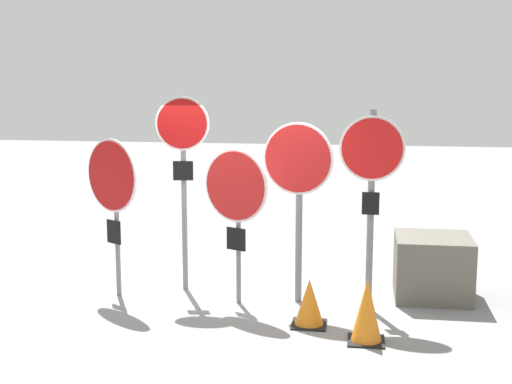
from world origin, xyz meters
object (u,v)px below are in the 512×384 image
stop_sign_0 (112,185)px  stop_sign_1 (183,152)px  traffic_cone_0 (367,311)px  traffic_cone_1 (309,303)px  stop_sign_3 (298,177)px  stop_sign_2 (236,194)px  storage_crate (433,267)px  stop_sign_4 (371,174)px

stop_sign_0 → stop_sign_1: size_ratio=0.80×
stop_sign_0 → stop_sign_1: bearing=57.8°
stop_sign_1 → traffic_cone_0: stop_sign_1 is taller
traffic_cone_1 → stop_sign_3: bearing=104.9°
stop_sign_0 → stop_sign_3: size_ratio=0.90×
stop_sign_3 → stop_sign_1: bearing=-179.8°
stop_sign_0 → stop_sign_1: stop_sign_1 is taller
stop_sign_2 → storage_crate: bearing=39.3°
stop_sign_0 → traffic_cone_1: 2.96m
stop_sign_3 → stop_sign_4: stop_sign_4 is taller
stop_sign_2 → stop_sign_4: size_ratio=0.80×
stop_sign_1 → storage_crate: (3.29, 0.18, -1.48)m
stop_sign_4 → traffic_cone_1: (-0.69, -0.63, -1.44)m
stop_sign_1 → stop_sign_2: bearing=-38.4°
stop_sign_2 → storage_crate: 2.77m
traffic_cone_0 → traffic_cone_1: size_ratio=1.29×
stop_sign_2 → traffic_cone_1: (0.98, -0.64, -1.15)m
stop_sign_1 → stop_sign_4: bearing=-18.5°
stop_sign_2 → stop_sign_3: bearing=36.5°
traffic_cone_0 → stop_sign_1: bearing=147.5°
stop_sign_1 → stop_sign_2: (0.79, -0.48, -0.47)m
stop_sign_0 → storage_crate: size_ratio=2.16×
stop_sign_1 → storage_crate: stop_sign_1 is taller
stop_sign_3 → storage_crate: (1.74, 0.49, -1.23)m
stop_sign_2 → traffic_cone_1: stop_sign_2 is taller
stop_sign_0 → traffic_cone_0: 3.64m
traffic_cone_0 → stop_sign_0: bearing=160.7°
stop_sign_3 → traffic_cone_0: 1.98m
stop_sign_4 → traffic_cone_1: stop_sign_4 is taller
stop_sign_3 → stop_sign_4: size_ratio=0.93×
stop_sign_3 → stop_sign_2: bearing=-156.4°
traffic_cone_0 → traffic_cone_1: traffic_cone_0 is taller
stop_sign_0 → stop_sign_2: 1.63m
stop_sign_2 → stop_sign_3: (0.76, 0.16, 0.22)m
stop_sign_3 → traffic_cone_1: stop_sign_3 is taller
stop_sign_0 → traffic_cone_1: (2.61, -0.72, -1.22)m
stop_sign_1 → stop_sign_3: size_ratio=1.13×
stop_sign_3 → traffic_cone_0: size_ratio=3.22×
traffic_cone_1 → stop_sign_1: bearing=147.7°
traffic_cone_0 → stop_sign_2: bearing=146.8°
stop_sign_2 → stop_sign_3: stop_sign_3 is taller
traffic_cone_1 → storage_crate: 2.00m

